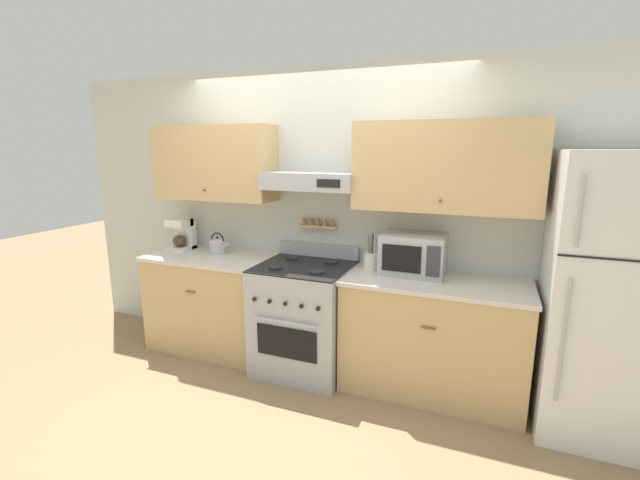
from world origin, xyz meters
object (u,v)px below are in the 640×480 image
stove_range (304,317)px  microwave (413,254)px  tea_kettle (218,245)px  coffee_maker (182,234)px  utensil_crock (371,261)px  refrigerator (606,298)px

stove_range → microwave: 1.07m
stove_range → microwave: (0.87, 0.17, 0.60)m
tea_kettle → microwave: bearing=0.6°
coffee_maker → utensil_crock: 1.92m
refrigerator → utensil_crock: 1.62m
utensil_crock → refrigerator: bearing=-6.0°
stove_range → tea_kettle: (-0.95, 0.15, 0.52)m
stove_range → coffee_maker: size_ratio=3.45×
tea_kettle → utensil_crock: utensil_crock is taller
utensil_crock → coffee_maker: bearing=179.2°
tea_kettle → utensil_crock: bearing=0.0°
stove_range → refrigerator: refrigerator is taller
tea_kettle → microwave: (1.82, 0.02, 0.08)m
tea_kettle → microwave: microwave is taller
coffee_maker → microwave: bearing=-0.2°
refrigerator → tea_kettle: size_ratio=9.18×
stove_range → coffee_maker: (-1.38, 0.18, 0.59)m
tea_kettle → coffee_maker: (-0.43, 0.03, 0.07)m
microwave → coffee_maker: bearing=179.8°
coffee_maker → utensil_crock: bearing=-0.8°
refrigerator → microwave: (-1.27, 0.19, 0.13)m
coffee_maker → refrigerator: bearing=-3.2°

